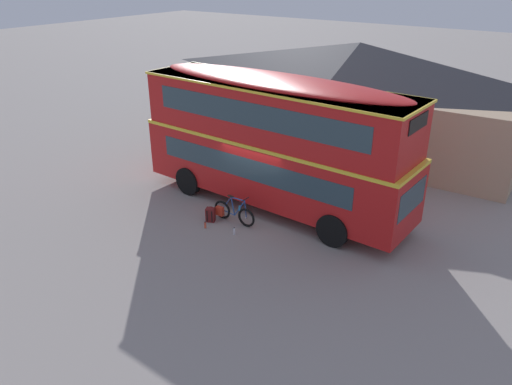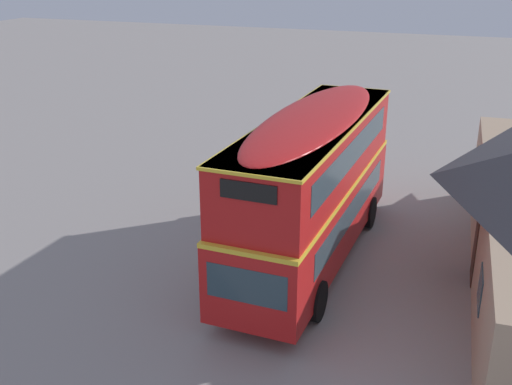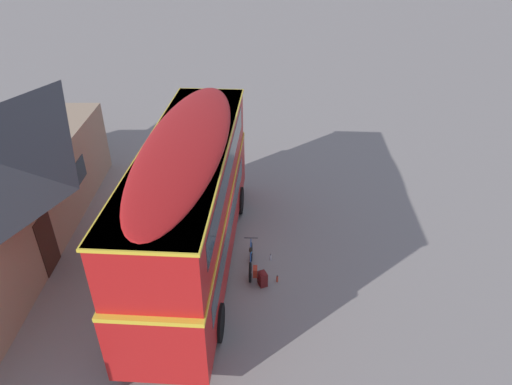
{
  "view_description": "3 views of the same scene",
  "coord_description": "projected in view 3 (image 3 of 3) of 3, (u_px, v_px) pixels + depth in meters",
  "views": [
    {
      "loc": [
        9.16,
        -13.19,
        8.19
      ],
      "look_at": [
        0.68,
        -1.29,
        1.38
      ],
      "focal_mm": 34.61,
      "sensor_mm": 36.0,
      "label": 1
    },
    {
      "loc": [
        17.01,
        4.92,
        9.06
      ],
      "look_at": [
        -0.01,
        -1.29,
        1.97
      ],
      "focal_mm": 43.19,
      "sensor_mm": 36.0,
      "label": 2
    },
    {
      "loc": [
        -11.85,
        -1.83,
        10.27
      ],
      "look_at": [
        1.01,
        -1.47,
        2.33
      ],
      "focal_mm": 31.51,
      "sensor_mm": 36.0,
      "label": 3
    }
  ],
  "objects": [
    {
      "name": "ground_plane",
      "position": [
        213.0,
        264.0,
        15.52
      ],
      "size": [
        120.0,
        120.0,
        0.0
      ],
      "primitive_type": "plane",
      "color": "gray"
    },
    {
      "name": "double_decker_bus",
      "position": [
        191.0,
        198.0,
        14.26
      ],
      "size": [
        10.36,
        2.92,
        4.79
      ],
      "color": "black",
      "rests_on": "ground"
    },
    {
      "name": "touring_bicycle",
      "position": [
        251.0,
        262.0,
        15.05
      ],
      "size": [
        1.72,
        0.47,
        1.02
      ],
      "color": "black",
      "rests_on": "ground"
    },
    {
      "name": "backpack_on_ground",
      "position": [
        263.0,
        278.0,
        14.52
      ],
      "size": [
        0.38,
        0.36,
        0.55
      ],
      "color": "maroon",
      "rests_on": "ground"
    },
    {
      "name": "water_bottle_red_squeeze",
      "position": [
        277.0,
        279.0,
        14.74
      ],
      "size": [
        0.07,
        0.07,
        0.24
      ],
      "color": "#D84C33",
      "rests_on": "ground"
    },
    {
      "name": "water_bottle_clear_plastic",
      "position": [
        270.0,
        257.0,
        15.66
      ],
      "size": [
        0.07,
        0.07,
        0.26
      ],
      "color": "silver",
      "rests_on": "ground"
    }
  ]
}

